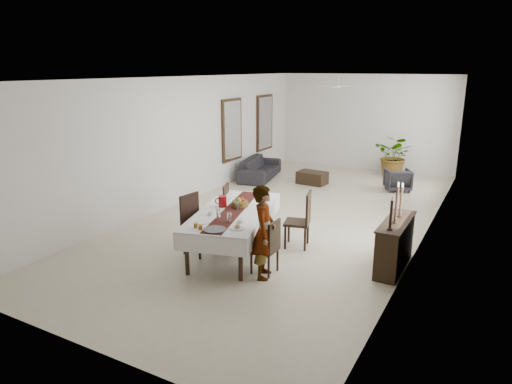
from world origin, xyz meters
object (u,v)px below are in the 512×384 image
red_pitcher (223,202)px  sofa (260,168)px  sideboard_body (395,245)px  woman (264,232)px  dining_table_top (234,212)px

red_pitcher → sofa: 5.83m
red_pitcher → sideboard_body: red_pitcher is taller
red_pitcher → woman: bearing=-31.2°
dining_table_top → sofa: 6.01m
dining_table_top → sideboard_body: size_ratio=1.82×
sofa → woman: bearing=-163.3°
sideboard_body → woman: bearing=-142.6°
sofa → sideboard_body: bearing=-144.6°
sofa → dining_table_top: bearing=-168.6°
dining_table_top → sofa: size_ratio=1.17×
dining_table_top → woman: bearing=-50.2°
red_pitcher → dining_table_top: bearing=-15.8°
dining_table_top → sideboard_body: 2.97m
dining_table_top → red_pitcher: 0.34m
dining_table_top → woman: (1.03, -0.72, 0.02)m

